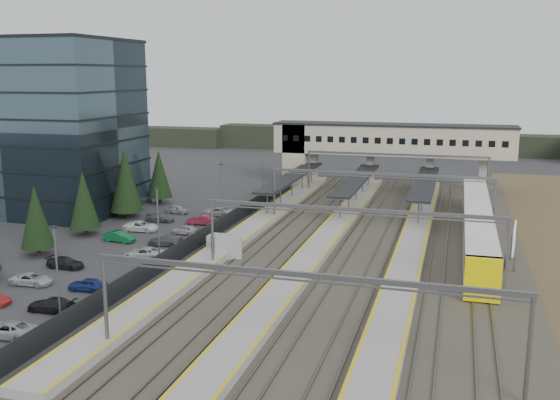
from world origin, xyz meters
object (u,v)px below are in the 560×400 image
(office_building, at_px, (43,126))
(billboard, at_px, (514,240))
(footbridge, at_px, (375,143))
(relay_cabin_near, at_px, (229,248))
(train, at_px, (477,224))
(relay_cabin_far, at_px, (219,244))

(office_building, xyz_separation_m, billboard, (63.37, -11.12, -9.28))
(footbridge, height_order, billboard, footbridge)
(relay_cabin_near, distance_m, train, 29.31)
(relay_cabin_near, height_order, footbridge, footbridge)
(relay_cabin_near, relative_size, train, 0.08)
(relay_cabin_far, bearing_deg, relay_cabin_near, -44.16)
(office_building, relative_size, footbridge, 0.60)
(office_building, xyz_separation_m, relay_cabin_far, (32.45, -14.44, -11.19))
(relay_cabin_far, height_order, footbridge, footbridge)
(relay_cabin_near, bearing_deg, footbridge, 78.58)
(train, xyz_separation_m, billboard, (3.37, -8.99, 0.70))
(billboard, bearing_deg, footbridge, 115.57)
(relay_cabin_near, height_order, billboard, billboard)
(office_building, distance_m, train, 60.86)
(footbridge, xyz_separation_m, train, (16.30, -32.13, -5.72))
(train, bearing_deg, office_building, 177.97)
(relay_cabin_far, xyz_separation_m, billboard, (30.92, 3.32, 1.91))
(relay_cabin_near, distance_m, footbridge, 47.70)
(footbridge, xyz_separation_m, billboard, (19.67, -41.12, -5.02))
(footbridge, bearing_deg, relay_cabin_far, -104.21)
(office_building, height_order, billboard, office_building)
(relay_cabin_far, bearing_deg, billboard, 6.12)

